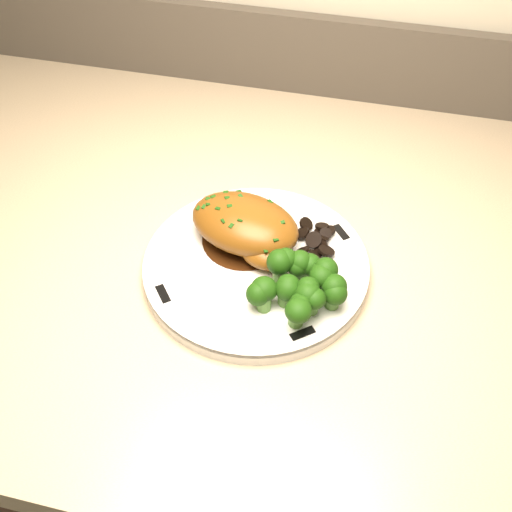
% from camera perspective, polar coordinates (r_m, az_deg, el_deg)
% --- Properties ---
extents(counter, '(2.19, 0.72, 1.07)m').
position_cam_1_polar(counter, '(1.14, 5.91, -16.01)').
color(counter, '#4E2F23').
rests_on(counter, ground).
extents(plate, '(0.30, 0.30, 0.02)m').
position_cam_1_polar(plate, '(0.72, 0.00, -1.01)').
color(plate, white).
rests_on(plate, counter).
extents(rim_accent_0, '(0.02, 0.03, 0.00)m').
position_cam_1_polar(rim_accent_0, '(0.75, 7.56, 2.10)').
color(rim_accent_0, black).
rests_on(rim_accent_0, plate).
extents(rim_accent_1, '(0.03, 0.02, 0.00)m').
position_cam_1_polar(rim_accent_1, '(0.78, -3.44, 4.77)').
color(rim_accent_1, black).
rests_on(rim_accent_1, plate).
extents(rim_accent_2, '(0.02, 0.03, 0.00)m').
position_cam_1_polar(rim_accent_2, '(0.69, -8.27, -3.37)').
color(rim_accent_2, black).
rests_on(rim_accent_2, plate).
extents(rim_accent_3, '(0.03, 0.02, 0.00)m').
position_cam_1_polar(rim_accent_3, '(0.65, 4.16, -6.89)').
color(rim_accent_3, black).
rests_on(rim_accent_3, plate).
extents(gravy_pool, '(0.10, 0.10, 0.00)m').
position_cam_1_polar(gravy_pool, '(0.73, -0.97, 1.48)').
color(gravy_pool, black).
rests_on(gravy_pool, plate).
extents(chicken_breast, '(0.14, 0.12, 0.05)m').
position_cam_1_polar(chicken_breast, '(0.71, -0.78, 2.58)').
color(chicken_breast, brown).
rests_on(chicken_breast, plate).
extents(mushroom_pile, '(0.07, 0.05, 0.02)m').
position_cam_1_polar(mushroom_pile, '(0.73, 3.91, 1.46)').
color(mushroom_pile, black).
rests_on(mushroom_pile, plate).
extents(broccoli_florets, '(0.09, 0.08, 0.04)m').
position_cam_1_polar(broccoli_florets, '(0.66, 3.91, -2.87)').
color(broccoli_florets, '#598D3B').
rests_on(broccoli_florets, plate).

